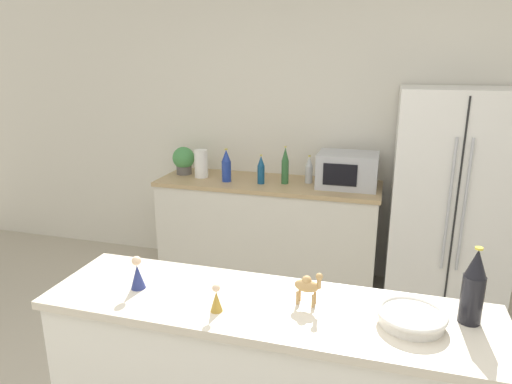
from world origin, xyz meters
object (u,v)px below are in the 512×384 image
Objects in this scene: back_bottle_3 at (285,166)px; wine_bottle at (473,287)px; refrigerator at (449,202)px; paper_towel_roll at (201,164)px; microwave at (348,170)px; back_bottle_2 at (309,170)px; wise_man_figurine_blue at (137,275)px; potted_plant at (184,160)px; back_bottle_0 at (261,170)px; camel_figurine at (308,285)px; back_bottle_1 at (226,166)px; fruit_bowl at (411,317)px; wise_man_figurine_crimson at (216,299)px.

wine_bottle is at bearing -59.87° from back_bottle_3.
refrigerator is 2.07m from paper_towel_roll.
refrigerator is 3.58× the size of microwave.
paper_towel_roll is (-2.06, 0.05, 0.17)m from refrigerator.
paper_towel_roll is at bearing 179.31° from back_bottle_3.
refrigerator is 7.01× the size of paper_towel_roll.
microwave is 0.51m from back_bottle_3.
wise_man_figurine_blue is at bearing -99.62° from back_bottle_2.
microwave is (1.47, -0.03, 0.01)m from potted_plant.
camel_figurine is at bearing -69.39° from back_bottle_0.
wine_bottle is at bearing 4.71° from wise_man_figurine_blue.
back_bottle_1 is 1.11× the size of fruit_bowl.
wine_bottle reaches higher than fruit_bowl.
back_bottle_2 is 0.79× the size of wine_bottle.
back_bottle_3 is at bearing -0.69° from paper_towel_roll.
fruit_bowl is (1.13, -2.00, -0.03)m from back_bottle_0.
back_bottle_2 is 2.26m from fruit_bowl.
wine_bottle is (1.91, -1.99, 0.08)m from paper_towel_roll.
refrigerator is at bearing 85.59° from wine_bottle.
microwave is at bearing 82.28° from wise_man_figurine_crimson.
paper_towel_roll is at bearing 114.13° from wise_man_figurine_crimson.
back_bottle_2 is at bearing 4.11° from paper_towel_roll.
back_bottle_2 is 2.24m from wise_man_figurine_crimson.
refrigerator is 1.80m from back_bottle_1.
wine_bottle reaches higher than back_bottle_3.
camel_figurine is at bearing 5.41° from wise_man_figurine_blue.
back_bottle_0 is (0.57, -0.06, -0.01)m from paper_towel_roll.
wise_man_figurine_crimson is (0.97, -2.18, -0.01)m from paper_towel_roll.
potted_plant is at bearing 125.73° from camel_figurine.
wise_man_figurine_crimson is at bearing -155.71° from camel_figurine.
microwave reaches higher than back_bottle_2.
microwave is 3.31× the size of camel_figurine.
potted_plant is at bearing 175.61° from back_bottle_3.
potted_plant is 0.83× the size of wine_bottle.
back_bottle_2 is at bearing 174.00° from refrigerator.
wise_man_figurine_blue is at bearing -94.86° from back_bottle_3.
camel_figurine is at bearing -54.27° from potted_plant.
refrigerator reaches higher than microwave.
back_bottle_2 is at bearing 11.94° from back_bottle_1.
paper_towel_roll reaches higher than camel_figurine.
fruit_bowl is at bearing -160.12° from wine_bottle.
wise_man_figurine_blue is (0.78, -2.16, -0.01)m from potted_plant.
refrigerator reaches higher than fruit_bowl.
back_bottle_2 is at bearing 109.38° from fruit_bowl.
fruit_bowl is at bearing -65.42° from back_bottle_3.
microwave is 1.02m from back_bottle_1.
wise_man_figurine_blue is (-1.47, -2.05, 0.17)m from refrigerator.
back_bottle_3 is (0.76, -0.01, 0.03)m from paper_towel_roll.
fruit_bowl is 0.40m from camel_figurine.
potted_plant reaches higher than paper_towel_roll.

